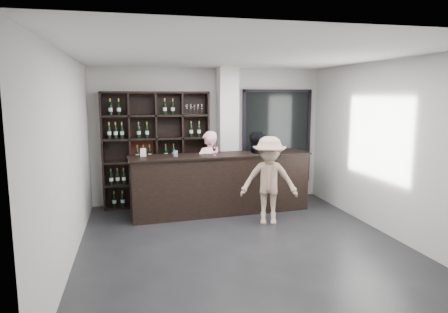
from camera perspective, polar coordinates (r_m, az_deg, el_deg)
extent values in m
cube|color=black|center=(6.44, 2.64, -12.44)|extent=(5.00, 5.50, 0.01)
cube|color=silver|center=(8.53, 0.51, 2.88)|extent=(0.40, 0.40, 2.90)
cube|color=black|center=(9.10, 7.56, 2.85)|extent=(1.60, 0.08, 2.10)
cube|color=black|center=(9.10, 7.56, 2.85)|extent=(1.48, 0.02, 1.98)
cube|color=black|center=(7.91, -0.41, -4.02)|extent=(3.50, 0.66, 1.15)
cube|color=black|center=(7.80, -0.42, 0.21)|extent=(3.58, 0.74, 0.03)
imported|color=#FFC0C0|center=(8.07, -2.18, -2.07)|extent=(0.69, 0.58, 1.62)
imported|color=black|center=(8.14, 4.36, -2.05)|extent=(0.91, 0.79, 1.60)
imported|color=#9E806B|center=(7.27, 6.45, -3.41)|extent=(1.16, 0.86, 1.60)
cylinder|color=#A6B3C8|center=(7.57, -6.95, 0.45)|extent=(0.09, 0.09, 0.12)
cube|color=white|center=(8.12, 7.37, 0.65)|extent=(0.11, 0.11, 0.02)
cube|color=white|center=(7.66, -11.47, 0.58)|extent=(0.11, 0.06, 0.15)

